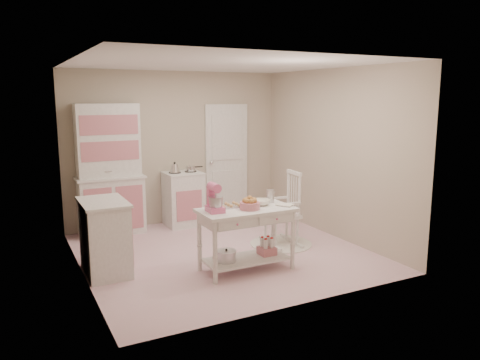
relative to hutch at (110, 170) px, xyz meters
name	(u,v)px	position (x,y,z in m)	size (l,w,h in m)	color
room_shell	(222,136)	(1.19, -1.66, 0.61)	(3.84, 3.84, 2.62)	pink
door	(227,161)	(2.14, 0.21, -0.02)	(0.82, 0.05, 2.04)	white
hutch	(110,170)	(0.00, 0.00, 0.00)	(1.06, 0.50, 2.08)	white
stove	(183,199)	(1.20, -0.05, -0.58)	(0.62, 0.57, 0.92)	white
base_cabinet	(105,237)	(-0.44, -1.69, -0.58)	(0.54, 0.84, 0.92)	white
lace_rug	(281,244)	(2.12, -1.72, -1.03)	(0.92, 0.92, 0.01)	white
rocking_chair	(281,208)	(2.12, -1.72, -0.49)	(0.48, 0.72, 1.10)	white
work_table	(246,239)	(1.17, -2.40, -0.64)	(1.20, 0.60, 0.80)	white
stand_mixer	(215,198)	(0.75, -2.38, -0.07)	(0.20, 0.28, 0.34)	pink
cookie_tray	(229,206)	(1.02, -2.22, -0.23)	(0.34, 0.24, 0.02)	silver
bread_basket	(250,206)	(1.19, -2.45, -0.19)	(0.25, 0.25, 0.09)	#CB7481
mixing_bowl	(261,202)	(1.43, -2.32, -0.20)	(0.23, 0.23, 0.07)	white
metal_pitcher	(270,196)	(1.61, -2.24, -0.16)	(0.10, 0.10, 0.17)	silver
recipe_book	(282,206)	(1.62, -2.52, -0.23)	(0.15, 0.21, 0.02)	white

